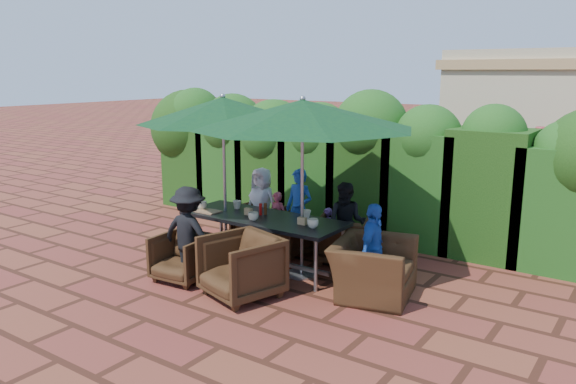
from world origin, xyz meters
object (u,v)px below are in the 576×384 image
Objects in this scene: chair_far_right at (343,237)px; chair_end_right at (373,259)px; umbrella_right at (303,114)px; dining_table at (263,222)px; chair_far_left at (258,222)px; chair_near_right at (241,264)px; chair_far_mid at (297,231)px; chair_near_left at (182,255)px; umbrella_left at (223,111)px.

chair_far_right is 0.70× the size of chair_end_right.
chair_end_right reaches higher than chair_far_right.
chair_end_right is (1.12, -0.08, -1.75)m from umbrella_right.
dining_table reaches higher than chair_far_left.
chair_near_right is at bearing -100.79° from umbrella_right.
dining_table is at bearing 139.25° from chair_far_left.
chair_end_right is (1.73, -0.88, 0.13)m from chair_far_mid.
chair_far_right is at bearing -174.03° from chair_far_left.
umbrella_right reaches higher than dining_table.
chair_end_right is (1.75, -0.04, -0.21)m from dining_table.
dining_table is 0.90m from chair_far_mid.
chair_near_left is at bearing -138.70° from umbrella_right.
chair_near_left is 0.81× the size of chair_near_right.
chair_far_left is 0.65× the size of chair_end_right.
chair_end_right reaches higher than dining_table.
dining_table is at bearing 130.01° from chair_near_right.
umbrella_right reaches higher than chair_far_left.
chair_far_left is (-1.44, 0.88, -1.87)m from umbrella_right.
umbrella_right is at bearing 96.15° from chair_near_right.
umbrella_left is 2.13m from chair_near_left.
chair_far_mid is 0.98× the size of chair_near_left.
chair_far_left is at bearing 91.53° from chair_near_left.
umbrella_right is 2.12m from chair_far_mid.
chair_far_right reaches higher than dining_table.
chair_far_left is at bearing 96.62° from umbrella_left.
chair_near_right is at bearing -66.93° from dining_table.
chair_near_right is (1.24, -1.94, 0.08)m from chair_far_left.
umbrella_left is at bearing -177.85° from umbrella_right.
dining_table is 1.69m from umbrella_left.
chair_far_mid is 0.64× the size of chair_end_right.
chair_far_left is at bearing 56.83° from chair_end_right.
dining_table is at bearing 1.01° from umbrella_left.
dining_table is 1.67m from umbrella_right.
chair_near_right is (-0.40, -1.88, 0.05)m from chair_far_right.
dining_table is 1.14m from chair_near_right.
umbrella_left is 2.34m from chair_near_right.
chair_far_mid is (0.02, 0.83, -0.33)m from dining_table.
umbrella_left is at bearing 76.76° from chair_end_right.
chair_end_right is (2.55, -0.96, 0.12)m from chair_far_left.
umbrella_right is 2.52m from chair_far_left.
chair_near_right is 0.81× the size of chair_end_right.
umbrella_left is at bearing 10.29° from chair_far_right.
chair_far_left is 1.63m from chair_far_right.
chair_far_left is (-0.11, 0.93, -1.86)m from umbrella_left.
umbrella_right is at bearing 149.97° from chair_far_mid.
umbrella_right is 3.99× the size of chair_far_right.
dining_table is 1.77m from chair_end_right.
umbrella_right is 3.49× the size of chair_near_right.
chair_far_right is (0.19, 0.82, -1.84)m from umbrella_right.
chair_end_right is at bearing 53.56° from chair_near_right.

